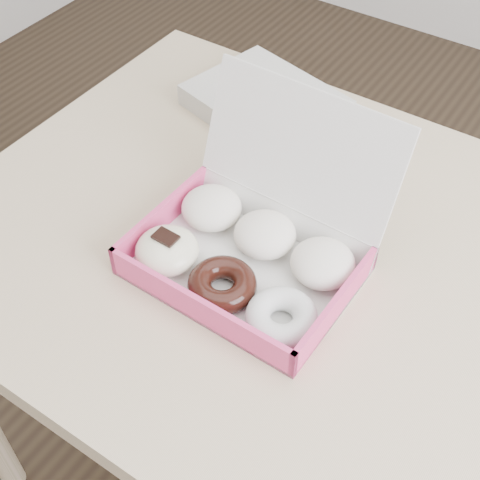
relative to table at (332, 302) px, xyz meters
The scene contains 3 objects.
table is the anchor object (origin of this frame).
donut_box 0.17m from the table, 151.56° to the right, with size 0.31×0.29×0.22m.
newspapers 0.40m from the table, 137.91° to the left, with size 0.25×0.20×0.04m, color silver.
Camera 1 is at (0.23, -0.60, 1.48)m, focal length 50.00 mm.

